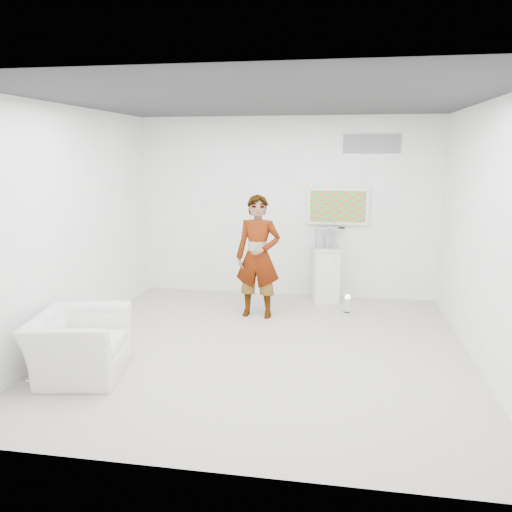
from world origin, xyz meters
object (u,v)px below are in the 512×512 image
object	(u,v)px
tv	(338,206)
floor_uplight	(347,306)
person	(258,257)
pedestal	(326,274)
armchair	(79,345)

from	to	relation	value
tv	floor_uplight	size ratio (longest dim) A/B	3.24
person	pedestal	size ratio (longest dim) A/B	2.01
person	floor_uplight	xyz separation A→B (m)	(1.33, 0.23, -0.76)
tv	person	world-z (taller)	tv
armchair	pedestal	bearing A→B (deg)	-48.00
person	armchair	xyz separation A→B (m)	(-1.62, -2.31, -0.56)
person	armchair	size ratio (longest dim) A/B	1.71
armchair	floor_uplight	bearing A→B (deg)	-58.47
tv	pedestal	size ratio (longest dim) A/B	1.10
armchair	pedestal	xyz separation A→B (m)	(2.60, 3.23, 0.11)
tv	person	size ratio (longest dim) A/B	0.55
person	pedestal	world-z (taller)	person
tv	armchair	size ratio (longest dim) A/B	0.94
armchair	pedestal	size ratio (longest dim) A/B	1.17
armchair	floor_uplight	size ratio (longest dim) A/B	3.44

